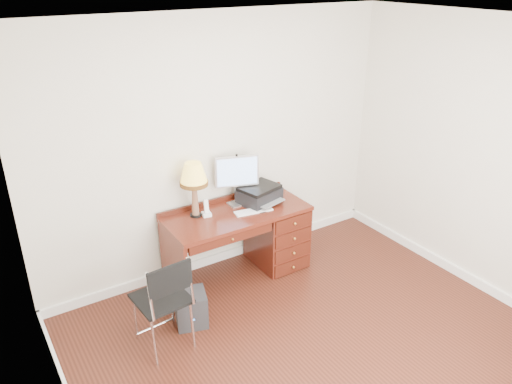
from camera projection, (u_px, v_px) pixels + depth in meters
ground at (319, 349)px, 4.36m from camera, size 4.00×4.00×0.00m
room_shell at (278, 307)px, 4.82m from camera, size 4.00×4.00×4.00m
desk at (263, 232)px, 5.42m from camera, size 1.50×0.67×0.75m
monitor at (236, 174)px, 5.18m from camera, size 0.45×0.22×0.53m
keyboard at (254, 211)px, 5.13m from camera, size 0.41×0.18×0.02m
mouse_pad at (259, 208)px, 5.19m from camera, size 0.21×0.21×0.04m
printer at (259, 194)px, 5.31m from camera, size 0.48×0.42×0.19m
leg_lamp at (194, 178)px, 4.87m from camera, size 0.28×0.28×0.57m
phone at (206, 211)px, 5.02m from camera, size 0.10×0.10×0.18m
pen_cup at (248, 198)px, 5.32m from camera, size 0.08×0.08×0.10m
chair at (164, 296)px, 4.16m from camera, size 0.46×0.46×0.91m
equipment_box at (191, 308)px, 4.62m from camera, size 0.35×0.35×0.33m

